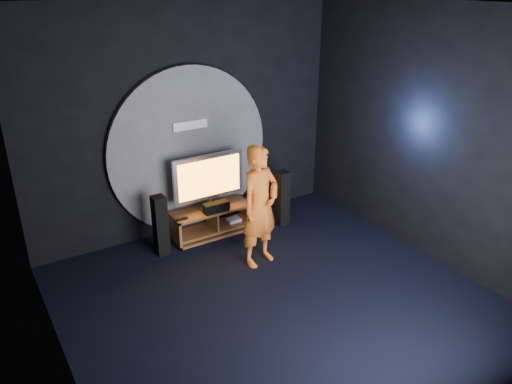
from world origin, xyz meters
TOP-DOWN VIEW (x-y plane):
  - floor at (0.00, 0.00)m, footprint 5.00×5.00m
  - back_wall at (0.00, 2.50)m, footprint 5.00×0.04m
  - front_wall at (0.00, -2.50)m, footprint 5.00×0.04m
  - left_wall at (-2.50, 0.00)m, footprint 0.04×5.00m
  - right_wall at (2.50, 0.00)m, footprint 0.04×5.00m
  - ceiling at (0.00, 0.00)m, footprint 5.00×5.00m
  - wall_disc_panel at (0.00, 2.44)m, footprint 2.60×0.11m
  - media_console at (0.15, 2.05)m, footprint 1.32×0.45m
  - tv at (0.14, 2.12)m, footprint 1.16×0.22m
  - center_speaker at (0.14, 1.90)m, footprint 0.40×0.15m
  - remote at (-0.42, 1.93)m, footprint 0.18×0.05m
  - tower_speaker_left at (-0.77, 1.91)m, footprint 0.18×0.20m
  - tower_speaker_right at (1.27, 1.77)m, footprint 0.18×0.20m
  - subwoofer at (0.99, 2.25)m, footprint 0.31×0.31m
  - player at (0.33, 0.96)m, footprint 0.71×0.55m

SIDE VIEW (x-z plane):
  - floor at x=0.00m, z-range 0.00..0.00m
  - subwoofer at x=0.99m, z-range 0.00..0.35m
  - media_console at x=0.15m, z-range -0.03..0.42m
  - tower_speaker_left at x=-0.77m, z-range 0.00..0.91m
  - tower_speaker_right at x=1.27m, z-range 0.00..0.91m
  - remote at x=-0.42m, z-range 0.45..0.47m
  - center_speaker at x=0.14m, z-range 0.45..0.60m
  - player at x=0.33m, z-range 0.00..1.74m
  - tv at x=0.14m, z-range 0.49..1.35m
  - wall_disc_panel at x=0.00m, z-range 0.00..2.60m
  - back_wall at x=0.00m, z-range 0.00..3.50m
  - front_wall at x=0.00m, z-range 0.00..3.50m
  - left_wall at x=-2.50m, z-range 0.00..3.50m
  - right_wall at x=2.50m, z-range 0.00..3.50m
  - ceiling at x=0.00m, z-range 3.50..3.51m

